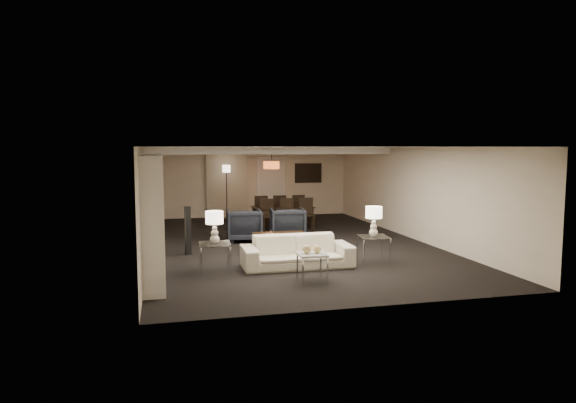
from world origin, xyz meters
The scene contains 35 objects.
floor centered at (0.00, 0.00, 0.00)m, with size 11.00×11.00×0.00m, color black.
ceiling centered at (0.00, 0.00, 2.50)m, with size 7.00×11.00×0.02m, color silver.
wall_back centered at (0.00, 5.50, 1.25)m, with size 7.00×0.02×2.50m, color beige.
wall_front centered at (0.00, -5.50, 1.25)m, with size 7.00×0.02×2.50m, color beige.
wall_left centered at (-3.50, 0.00, 1.25)m, with size 0.02×11.00×2.50m, color beige.
wall_right centered at (3.50, 0.00, 1.25)m, with size 0.02×11.00×2.50m, color beige.
ceiling_soffit centered at (0.00, 3.50, 2.40)m, with size 7.00×4.00×0.20m, color silver.
curtains centered at (-0.90, 5.42, 1.20)m, with size 1.50×0.12×2.40m, color beige.
door centered at (0.70, 5.47, 1.05)m, with size 0.90×0.05×2.10m, color silver.
painting centered at (2.10, 5.46, 1.55)m, with size 0.95×0.04×0.65m, color #142D38.
media_unit centered at (-3.31, -2.60, 1.18)m, with size 0.38×3.40×2.35m, color white, non-canonical shape.
pendant_light centered at (0.30, 3.50, 1.92)m, with size 0.52×0.52×0.24m, color #D8591E.
sofa centered at (-0.45, -2.65, 0.33)m, with size 2.28×0.89×0.67m, color beige.
coffee_table centered at (-0.45, -1.05, 0.22)m, with size 1.25×0.73×0.45m, color black, non-canonical shape.
armchair_left centered at (-1.05, 0.65, 0.42)m, with size 0.91×0.93×0.85m, color black.
armchair_right centered at (0.15, 0.65, 0.42)m, with size 0.91×0.93×0.85m, color black.
side_table_left centered at (-2.15, -2.65, 0.29)m, with size 0.63×0.63×0.58m, color white, non-canonical shape.
side_table_right centered at (1.25, -2.65, 0.29)m, with size 0.63×0.63×0.58m, color white, non-canonical shape.
table_lamp_left centered at (-2.15, -2.65, 0.91)m, with size 0.35×0.35×0.65m, color beige, non-canonical shape.
table_lamp_right centered at (1.25, -2.65, 0.91)m, with size 0.35×0.35×0.65m, color #F2E6CD, non-canonical shape.
marble_table centered at (-0.45, -3.75, 0.26)m, with size 0.52×0.52×0.52m, color white, non-canonical shape.
gold_gourd_a centered at (-0.55, -3.75, 0.61)m, with size 0.17×0.17×0.17m, color #CFB96E.
gold_gourd_b centered at (-0.35, -3.75, 0.59)m, with size 0.15×0.15×0.15m, color #DBBC74.
television centered at (-3.28, -2.01, 1.05)m, with size 0.14×1.04×0.60m, color black.
vase_blue centered at (-3.31, -3.75, 1.14)m, with size 0.15×0.15×0.16m, color #2640A5.
vase_amber centered at (-3.31, -3.19, 1.64)m, with size 0.15×0.15×0.16m, color gold.
floor_speaker centered at (-2.59, -0.78, 0.56)m, with size 0.12×0.12×1.13m, color black.
dining_table centered at (0.50, 2.69, 0.32)m, with size 1.84×1.03×0.65m, color black.
chair_nl centered at (-0.10, 2.04, 0.48)m, with size 0.45×0.45×0.96m, color black, non-canonical shape.
chair_nm centered at (0.50, 2.04, 0.48)m, with size 0.45×0.45×0.96m, color black, non-canonical shape.
chair_nr centered at (1.10, 2.04, 0.48)m, with size 0.45×0.45×0.96m, color black, non-canonical shape.
chair_fl centered at (-0.10, 3.34, 0.48)m, with size 0.45×0.45×0.96m, color black, non-canonical shape.
chair_fm centered at (0.50, 3.34, 0.48)m, with size 0.45×0.45×0.96m, color black, non-canonical shape.
chair_fr centered at (1.10, 3.34, 0.48)m, with size 0.45×0.45×0.96m, color black, non-canonical shape.
floor_lamp centered at (-0.99, 4.91, 0.94)m, with size 0.27×0.27×1.89m, color black, non-canonical shape.
Camera 1 is at (-3.12, -12.79, 2.48)m, focal length 32.00 mm.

